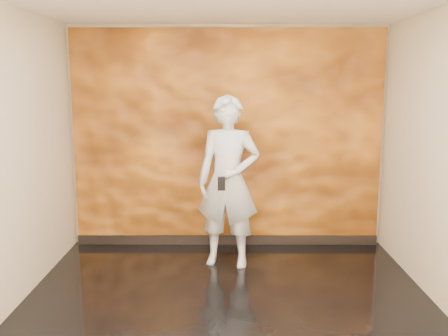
% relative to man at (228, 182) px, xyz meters
% --- Properties ---
extents(room, '(4.02, 4.02, 2.81)m').
position_rel_man_xyz_m(room, '(-0.01, -1.22, 0.42)').
color(room, black).
rests_on(room, ground).
extents(feature_wall, '(3.90, 0.06, 2.75)m').
position_rel_man_xyz_m(feature_wall, '(-0.01, 0.74, 0.40)').
color(feature_wall, orange).
rests_on(feature_wall, ground).
extents(baseboard, '(3.90, 0.04, 0.12)m').
position_rel_man_xyz_m(baseboard, '(-0.01, 0.70, -0.92)').
color(baseboard, black).
rests_on(baseboard, ground).
extents(man, '(0.79, 0.59, 1.96)m').
position_rel_man_xyz_m(man, '(0.00, 0.00, 0.00)').
color(man, '#ACB1BD').
rests_on(man, ground).
extents(phone, '(0.08, 0.02, 0.15)m').
position_rel_man_xyz_m(phone, '(-0.08, -0.26, 0.03)').
color(phone, black).
rests_on(phone, man).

